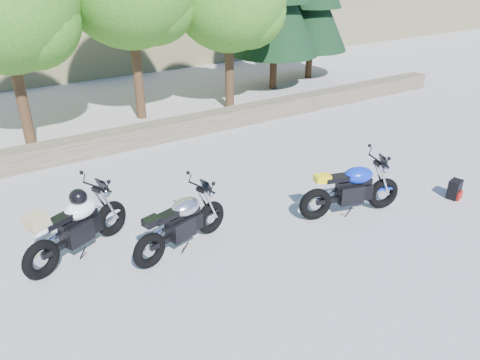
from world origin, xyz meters
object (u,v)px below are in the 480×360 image
at_px(silver_bike, 182,224).
at_px(white_bike, 76,225).
at_px(backpack, 455,190).
at_px(blue_bike, 352,190).

relative_size(silver_bike, white_bike, 0.99).
distance_m(silver_bike, white_bike, 1.73).
relative_size(white_bike, backpack, 5.00).
xyz_separation_m(blue_bike, backpack, (2.28, -0.69, -0.33)).
bearing_deg(white_bike, silver_bike, -51.37).
height_order(silver_bike, blue_bike, blue_bike).
relative_size(silver_bike, blue_bike, 0.94).
xyz_separation_m(white_bike, backpack, (7.10, -2.11, -0.38)).
distance_m(silver_bike, blue_bike, 3.33).
distance_m(blue_bike, backpack, 2.41).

